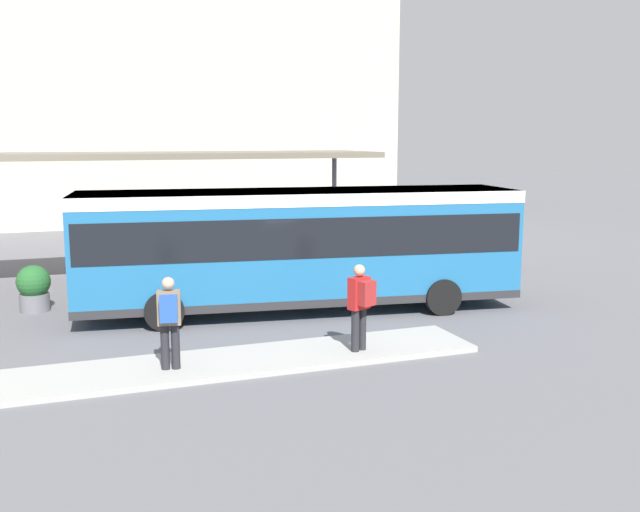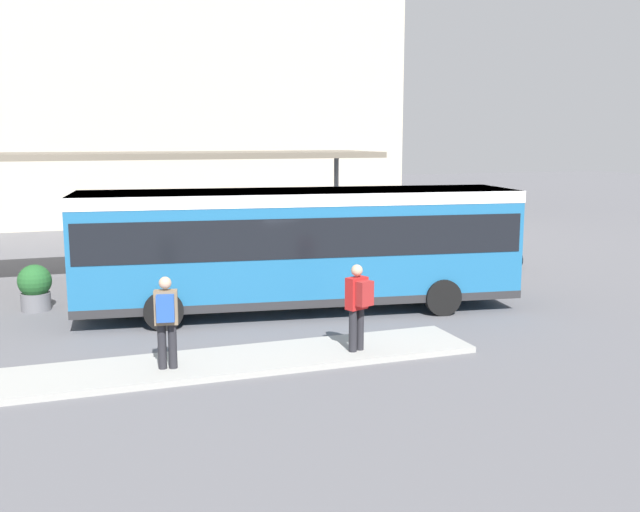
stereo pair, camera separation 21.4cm
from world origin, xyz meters
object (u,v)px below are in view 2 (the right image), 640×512
pedestrian_companion (358,302)px  potted_planter_near_shelter (35,287)px  bicycle_yellow (508,256)px  bicycle_black (493,253)px  pedestrian_waiting (166,317)px  city_bus (300,241)px

pedestrian_companion → potted_planter_near_shelter: bearing=23.2°
pedestrian_companion → bicycle_yellow: pedestrian_companion is taller
pedestrian_companion → bicycle_black: size_ratio=1.04×
bicycle_black → pedestrian_waiting: bearing=-47.0°
pedestrian_waiting → bicycle_black: bearing=-46.2°
bicycle_yellow → potted_planter_near_shelter: potted_planter_near_shelter is taller
city_bus → potted_planter_near_shelter: (-6.42, 2.28, -1.20)m
bicycle_yellow → bicycle_black: bicycle_black is taller
pedestrian_companion → bicycle_yellow: 11.71m
bicycle_black → city_bus: bearing=-54.1°
bicycle_yellow → potted_planter_near_shelter: size_ratio=1.38×
pedestrian_waiting → city_bus: bearing=-34.0°
city_bus → pedestrian_companion: city_bus is taller
pedestrian_companion → bicycle_yellow: size_ratio=1.08×
bicycle_black → potted_planter_near_shelter: potted_planter_near_shelter is taller
pedestrian_waiting → potted_planter_near_shelter: 6.79m
pedestrian_companion → bicycle_black: 12.04m
pedestrian_waiting → pedestrian_companion: bearing=-81.8°
bicycle_black → potted_planter_near_shelter: size_ratio=1.43×
bicycle_yellow → pedestrian_waiting: bearing=-61.0°
city_bus → potted_planter_near_shelter: size_ratio=9.43×
bicycle_yellow → bicycle_black: bearing=-168.2°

